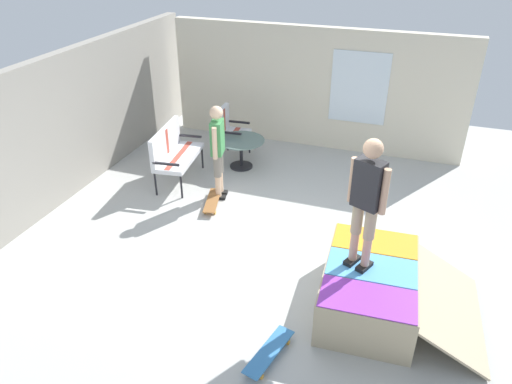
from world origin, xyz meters
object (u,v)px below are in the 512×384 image
object	(u,v)px
patio_chair_near_house	(229,128)
skateboard_by_bench	(213,201)
patio_bench	(173,150)
person_skater	(367,197)
patio_table	(241,148)
skateboard_spare	(269,352)
skate_ramp	(372,287)
person_watching	(218,146)

from	to	relation	value
patio_chair_near_house	skateboard_by_bench	distance (m)	2.00
patio_bench	person_skater	bearing A→B (deg)	-121.06
patio_table	skateboard_spare	world-z (taller)	patio_table
skate_ramp	person_skater	world-z (taller)	person_skater
skateboard_spare	person_skater	bearing A→B (deg)	-32.16
patio_bench	skateboard_by_bench	world-z (taller)	patio_bench
patio_chair_near_house	skateboard_by_bench	bearing A→B (deg)	-166.50
skate_ramp	skateboard_spare	distance (m)	1.53
skate_ramp	person_skater	xyz separation A→B (m)	(-0.02, 0.20, 1.25)
skate_ramp	skateboard_spare	size ratio (longest dim) A/B	2.40
person_skater	skate_ramp	bearing A→B (deg)	-85.19
patio_bench	skateboard_spare	distance (m)	4.48
skate_ramp	patio_table	size ratio (longest dim) A/B	2.20
person_watching	person_skater	xyz separation A→B (m)	(-1.93, -2.64, 0.61)
skateboard_by_bench	person_watching	bearing A→B (deg)	1.32
patio_chair_near_house	patio_table	size ratio (longest dim) A/B	1.13
patio_chair_near_house	skateboard_by_bench	xyz separation A→B (m)	(-1.87, -0.45, -0.53)
patio_chair_near_house	person_skater	size ratio (longest dim) A/B	0.62
person_watching	patio_chair_near_house	bearing A→B (deg)	15.93
patio_table	person_watching	bearing A→B (deg)	-177.77
patio_bench	skateboard_by_bench	size ratio (longest dim) A/B	1.59
skate_ramp	skateboard_spare	bearing A→B (deg)	141.76
person_skater	patio_bench	bearing A→B (deg)	58.94
person_watching	skateboard_by_bench	world-z (taller)	person_watching
patio_table	person_watching	distance (m)	1.30
patio_chair_near_house	skateboard_spare	size ratio (longest dim) A/B	1.24
patio_table	person_skater	bearing A→B (deg)	-139.19
patio_bench	patio_table	size ratio (longest dim) A/B	1.45
patio_table	person_skater	size ratio (longest dim) A/B	0.55
patio_table	person_watching	size ratio (longest dim) A/B	0.55
person_skater	patio_chair_near_house	bearing A→B (deg)	41.54
person_watching	patio_bench	bearing A→B (deg)	75.26
patio_bench	skate_ramp	bearing A→B (deg)	-119.53
person_watching	skateboard_spare	world-z (taller)	person_watching
person_watching	person_skater	world-z (taller)	person_skater
patio_bench	patio_table	bearing A→B (deg)	-46.24
person_watching	person_skater	size ratio (longest dim) A/B	1.00
patio_bench	person_skater	world-z (taller)	person_skater
patio_bench	person_watching	xyz separation A→B (m)	(-0.26, -1.00, 0.33)
skate_ramp	patio_table	world-z (taller)	skate_ramp
patio_chair_near_house	person_watching	size ratio (longest dim) A/B	0.62
patio_bench	person_skater	distance (m)	4.36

